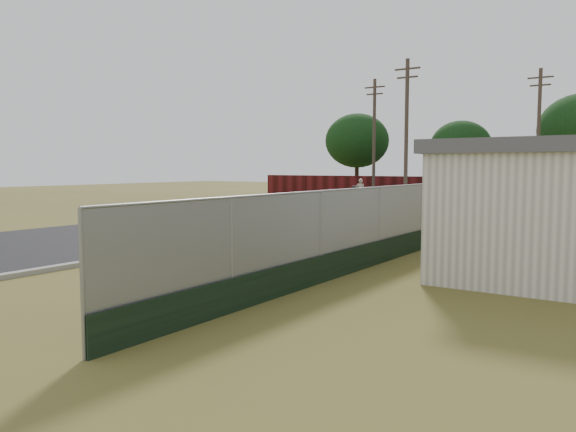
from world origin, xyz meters
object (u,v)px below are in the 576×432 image
Objects in this scene: trash_bin at (358,193)px; pedestrian at (361,191)px; mailbox at (299,209)px; pickup_truck at (444,197)px; fire_hydrant at (172,271)px.

pedestrian is at bearing -58.99° from trash_bin.
pedestrian is at bearing 108.87° from mailbox.
pedestrian is (-5.56, 16.27, -0.02)m from mailbox.
pedestrian is 2.65m from trash_bin.
pickup_truck reaches higher than trash_bin.
pedestrian reaches higher than mailbox.
fire_hydrant is 28.12m from pedestrian.
pedestrian is at bearing 48.56° from pickup_truck.
pedestrian is (-7.16, 3.86, 0.04)m from pickup_truck.
pickup_truck reaches higher than mailbox.
fire_hydrant is 0.50× the size of pedestrian.
trash_bin reaches higher than mailbox.
fire_hydrant is 22.81m from pickup_truck.
mailbox is 0.65× the size of pedestrian.
pickup_truck is at bearing 82.66° from mailbox.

